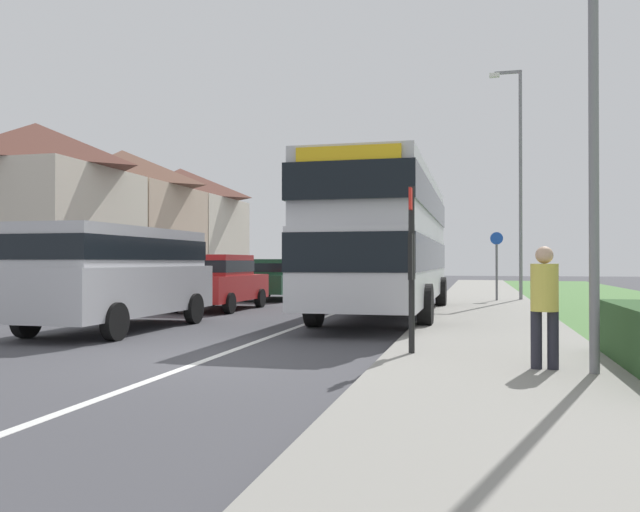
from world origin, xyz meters
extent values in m
plane|color=#424247|center=(0.00, 0.00, 0.00)|extent=(120.00, 120.00, 0.00)
cube|color=silver|center=(0.00, 8.00, 0.00)|extent=(0.14, 60.00, 0.01)
cube|color=gray|center=(4.20, 6.00, 0.06)|extent=(3.20, 68.00, 0.12)
cube|color=#BCBCC1|center=(1.61, 7.92, 1.32)|extent=(2.50, 10.75, 1.65)
cube|color=#BCBCC1|center=(1.61, 7.92, 2.92)|extent=(2.45, 10.54, 1.55)
cube|color=black|center=(1.61, 7.92, 1.65)|extent=(2.52, 10.80, 0.76)
cube|color=black|center=(1.61, 7.92, 3.00)|extent=(2.52, 10.80, 0.72)
cube|color=gold|center=(1.61, 2.60, 3.42)|extent=(2.00, 0.08, 0.44)
cylinder|color=black|center=(0.36, 11.25, 0.50)|extent=(0.30, 1.00, 1.00)
cylinder|color=black|center=(2.86, 11.25, 0.50)|extent=(0.30, 1.00, 1.00)
cylinder|color=black|center=(0.36, 4.96, 0.50)|extent=(0.30, 1.00, 1.00)
cylinder|color=black|center=(2.86, 4.96, 0.50)|extent=(0.30, 1.00, 1.00)
cube|color=#B7B7BC|center=(-3.56, 3.29, 0.87)|extent=(1.95, 5.54, 1.01)
cube|color=#B7B7BC|center=(-3.56, 3.29, 1.79)|extent=(1.72, 5.10, 0.83)
cube|color=black|center=(-3.56, 3.29, 1.75)|extent=(1.75, 5.15, 0.46)
cylinder|color=black|center=(-4.52, 5.00, 0.36)|extent=(0.20, 0.72, 0.72)
cylinder|color=black|center=(-2.61, 5.00, 0.36)|extent=(0.20, 0.72, 0.72)
cylinder|color=black|center=(-4.52, 1.57, 0.36)|extent=(0.20, 0.72, 0.72)
cylinder|color=black|center=(-2.61, 1.57, 0.36)|extent=(0.20, 0.72, 0.72)
cube|color=#B21E1E|center=(-3.73, 9.23, 0.68)|extent=(1.75, 4.29, 0.76)
cube|color=#B21E1E|center=(-3.73, 9.01, 1.37)|extent=(1.54, 2.36, 0.62)
cube|color=black|center=(-3.73, 9.01, 1.34)|extent=(1.58, 2.38, 0.35)
cylinder|color=black|center=(-4.59, 10.56, 0.30)|extent=(0.20, 0.60, 0.60)
cylinder|color=black|center=(-2.87, 10.56, 0.30)|extent=(0.20, 0.60, 0.60)
cylinder|color=black|center=(-4.59, 7.90, 0.30)|extent=(0.20, 0.60, 0.60)
cylinder|color=black|center=(-2.87, 7.90, 0.30)|extent=(0.20, 0.60, 0.60)
cube|color=#19472D|center=(-3.68, 14.86, 0.65)|extent=(1.76, 4.44, 0.70)
cube|color=#19472D|center=(-3.68, 14.64, 1.29)|extent=(1.55, 2.44, 0.57)
cube|color=black|center=(-3.68, 14.64, 1.26)|extent=(1.59, 2.46, 0.32)
cylinder|color=black|center=(-4.54, 16.24, 0.30)|extent=(0.20, 0.60, 0.60)
cylinder|color=black|center=(-2.81, 16.24, 0.30)|extent=(0.20, 0.60, 0.60)
cylinder|color=black|center=(-4.54, 13.49, 0.30)|extent=(0.20, 0.60, 0.60)
cylinder|color=black|center=(-2.81, 13.49, 0.30)|extent=(0.20, 0.60, 0.60)
cylinder|color=#23232D|center=(4.67, -0.58, 0.42)|extent=(0.14, 0.14, 0.85)
cylinder|color=#23232D|center=(4.87, -0.58, 0.42)|extent=(0.14, 0.14, 0.85)
cylinder|color=#D1C14C|center=(4.77, -0.58, 1.15)|extent=(0.34, 0.34, 0.60)
sphere|color=tan|center=(4.77, -0.58, 1.56)|extent=(0.22, 0.22, 0.22)
cylinder|color=black|center=(3.00, 0.45, 1.30)|extent=(0.09, 0.09, 2.60)
cube|color=red|center=(3.00, 0.45, 2.40)|extent=(0.04, 0.44, 0.32)
cube|color=black|center=(3.00, 0.47, 1.55)|extent=(0.06, 0.52, 0.68)
cylinder|color=slate|center=(4.62, 14.26, 1.05)|extent=(0.08, 0.08, 2.10)
cylinder|color=blue|center=(4.62, 14.26, 2.30)|extent=(0.44, 0.03, 0.44)
cylinder|color=slate|center=(5.33, -0.76, 3.99)|extent=(0.12, 0.12, 7.97)
cylinder|color=slate|center=(5.49, 15.04, 4.20)|extent=(0.12, 0.12, 8.40)
cube|color=slate|center=(5.04, 15.04, 8.35)|extent=(0.90, 0.10, 0.10)
cube|color=silver|center=(4.59, 15.04, 8.28)|extent=(0.36, 0.20, 0.14)
cube|color=beige|center=(-13.85, 13.87, 2.66)|extent=(6.68, 6.55, 5.31)
pyramid|color=brown|center=(-13.85, 13.87, 6.28)|extent=(6.68, 6.55, 1.93)
cube|color=#C1A88E|center=(-13.85, 20.55, 2.66)|extent=(6.68, 6.55, 5.31)
pyramid|color=brown|center=(-13.85, 20.55, 6.28)|extent=(6.68, 6.55, 1.93)
cube|color=beige|center=(-13.85, 27.23, 2.66)|extent=(6.68, 6.55, 5.31)
pyramid|color=brown|center=(-13.85, 27.23, 6.28)|extent=(6.68, 6.55, 1.93)
camera|label=1|loc=(3.94, -9.13, 1.47)|focal=36.04mm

